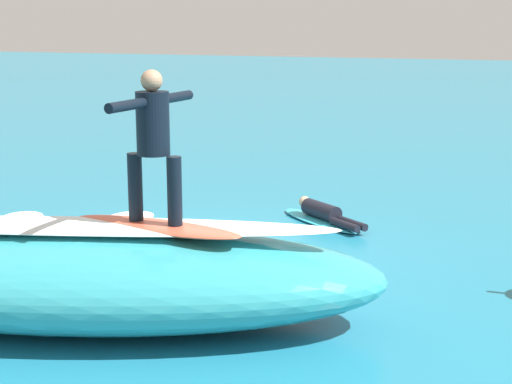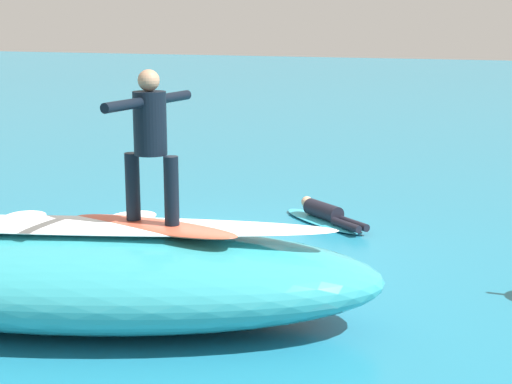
# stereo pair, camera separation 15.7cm
# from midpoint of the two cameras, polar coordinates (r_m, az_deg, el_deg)

# --- Properties ---
(ground_plane) EXTENTS (120.00, 120.00, 0.00)m
(ground_plane) POSITION_cam_midpoint_polar(r_m,az_deg,el_deg) (11.73, -3.04, -4.51)
(ground_plane) COLOR teal
(wave_crest) EXTENTS (7.28, 4.26, 1.10)m
(wave_crest) POSITION_cam_midpoint_polar(r_m,az_deg,el_deg) (9.22, -12.16, -5.93)
(wave_crest) COLOR teal
(wave_crest) RESTS_ON ground_plane
(wave_foam_lip) EXTENTS (5.84, 2.52, 0.08)m
(wave_foam_lip) POSITION_cam_midpoint_polar(r_m,az_deg,el_deg) (9.05, -12.32, -2.37)
(wave_foam_lip) COLOR white
(wave_foam_lip) RESTS_ON wave_crest
(surfboard_riding) EXTENTS (2.15, 0.70, 0.10)m
(surfboard_riding) POSITION_cam_midpoint_polar(r_m,az_deg,el_deg) (8.84, -6.96, -2.48)
(surfboard_riding) COLOR #E0563D
(surfboard_riding) RESTS_ON wave_crest
(surfer_riding) EXTENTS (0.67, 1.60, 1.69)m
(surfer_riding) POSITION_cam_midpoint_polar(r_m,az_deg,el_deg) (8.64, -7.14, 4.13)
(surfer_riding) COLOR black
(surfer_riding) RESTS_ON surfboard_riding
(surfboard_paddling) EXTENTS (1.93, 1.63, 0.07)m
(surfboard_paddling) POSITION_cam_midpoint_polar(r_m,az_deg,el_deg) (13.52, 5.22, -2.09)
(surfboard_paddling) COLOR #33B2D1
(surfboard_paddling) RESTS_ON ground_plane
(surfer_paddling) EXTENTS (1.43, 1.14, 0.30)m
(surfer_paddling) POSITION_cam_midpoint_polar(r_m,az_deg,el_deg) (13.38, 5.55, -1.52)
(surfer_paddling) COLOR black
(surfer_paddling) RESTS_ON surfboard_paddling
(foam_patch_near) EXTENTS (0.95, 0.97, 0.11)m
(foam_patch_near) POSITION_cam_midpoint_polar(r_m,az_deg,el_deg) (14.26, -16.06, -1.68)
(foam_patch_near) COLOR white
(foam_patch_near) RESTS_ON ground_plane
(foam_patch_mid) EXTENTS (0.96, 0.94, 0.17)m
(foam_patch_mid) POSITION_cam_midpoint_polar(r_m,az_deg,el_deg) (12.25, -7.24, -3.44)
(foam_patch_mid) COLOR white
(foam_patch_mid) RESTS_ON ground_plane
(foam_patch_far) EXTENTS (1.01, 1.13, 0.11)m
(foam_patch_far) POSITION_cam_midpoint_polar(r_m,az_deg,el_deg) (13.80, -8.66, -1.80)
(foam_patch_far) COLOR white
(foam_patch_far) RESTS_ON ground_plane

